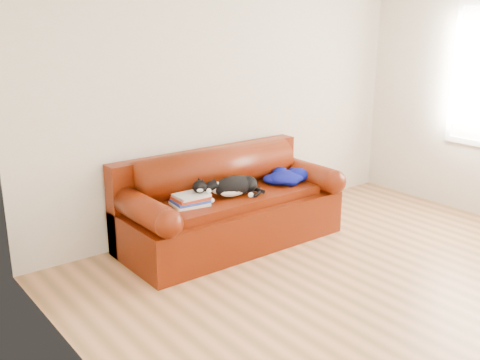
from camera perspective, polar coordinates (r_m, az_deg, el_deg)
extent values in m
plane|color=brown|center=(4.69, 13.96, -10.73)|extent=(4.50, 4.50, 0.00)
cube|color=beige|center=(5.68, -1.12, 8.35)|extent=(4.50, 0.02, 2.60)
cube|color=beige|center=(2.86, -13.57, -0.33)|extent=(0.02, 4.00, 2.60)
cube|color=#3A0F02|center=(5.35, -0.98, -4.25)|extent=(2.10, 0.90, 0.42)
cube|color=#3A0F02|center=(5.23, -0.67, -1.94)|extent=(1.66, 0.62, 0.10)
cylinder|color=black|center=(4.71, -7.77, -9.90)|extent=(0.06, 0.06, 0.05)
cylinder|color=black|center=(5.77, 8.47, -4.84)|extent=(0.06, 0.06, 0.05)
cylinder|color=black|center=(5.24, -11.42, -7.24)|extent=(0.06, 0.06, 0.05)
cylinder|color=black|center=(6.21, 4.11, -3.12)|extent=(0.06, 0.06, 0.05)
cube|color=#3A0F02|center=(5.56, -3.21, -1.12)|extent=(2.10, 0.18, 0.85)
cylinder|color=#3A0F02|center=(5.40, -2.59, 1.17)|extent=(1.70, 0.40, 0.40)
cylinder|color=#3A0F02|center=(4.78, -10.00, -2.89)|extent=(0.24, 0.88, 0.24)
sphere|color=#3A0F02|center=(4.41, -7.31, -4.42)|extent=(0.24, 0.24, 0.24)
cylinder|color=#3A0F02|center=(5.82, 6.36, 0.80)|extent=(0.24, 0.88, 0.24)
sphere|color=#3A0F02|center=(5.53, 9.51, -0.18)|extent=(0.24, 0.24, 0.24)
cube|color=beige|center=(4.94, -5.04, -2.40)|extent=(0.34, 0.28, 0.02)
cube|color=white|center=(4.94, -5.04, -2.40)|extent=(0.33, 0.27, 0.02)
cube|color=#1E3BA6|center=(4.93, -5.05, -2.12)|extent=(0.32, 0.26, 0.02)
cube|color=white|center=(4.93, -5.05, -2.12)|extent=(0.31, 0.25, 0.02)
cube|color=#A72C13|center=(4.92, -5.06, -1.85)|extent=(0.30, 0.24, 0.02)
cube|color=white|center=(4.92, -5.06, -1.85)|extent=(0.29, 0.23, 0.02)
cube|color=#BBBDC2|center=(4.91, -5.07, -1.57)|extent=(0.28, 0.22, 0.02)
cube|color=white|center=(4.91, -5.07, -1.57)|extent=(0.27, 0.21, 0.02)
ellipsoid|color=black|center=(5.16, -0.59, -0.59)|extent=(0.49, 0.37, 0.18)
ellipsoid|color=silver|center=(5.11, -0.61, -1.13)|extent=(0.33, 0.23, 0.11)
ellipsoid|color=silver|center=(5.08, -2.33, -0.81)|extent=(0.15, 0.15, 0.11)
ellipsoid|color=black|center=(5.21, 0.77, -0.55)|extent=(0.23, 0.23, 0.15)
ellipsoid|color=black|center=(5.06, -3.68, -0.28)|extent=(0.16, 0.15, 0.11)
ellipsoid|color=silver|center=(5.02, -3.62, -0.57)|extent=(0.08, 0.07, 0.05)
sphere|color=#BF7272|center=(5.01, -3.71, -0.58)|extent=(0.02, 0.02, 0.02)
cone|color=black|center=(5.02, -3.43, 0.22)|extent=(0.06, 0.06, 0.05)
cone|color=black|center=(5.08, -3.62, 0.40)|extent=(0.06, 0.06, 0.05)
cylinder|color=black|center=(5.23, 1.86, -1.05)|extent=(0.05, 0.16, 0.04)
sphere|color=silver|center=(5.07, -2.67, -1.72)|extent=(0.04, 0.04, 0.04)
sphere|color=silver|center=(5.12, 1.10, -1.52)|extent=(0.04, 0.04, 0.04)
ellipsoid|color=#020E45|center=(5.56, 4.70, 0.30)|extent=(0.41, 0.37, 0.12)
ellipsoid|color=#020E45|center=(5.62, 5.91, 0.56)|extent=(0.25, 0.22, 0.14)
ellipsoid|color=#020E45|center=(5.53, 3.58, 0.10)|extent=(0.25, 0.28, 0.09)
ellipsoid|color=#020E45|center=(5.65, 4.10, 0.69)|extent=(0.21, 0.17, 0.14)
ellipsoid|color=#020E45|center=(5.48, 5.18, -0.12)|extent=(0.16, 0.17, 0.09)
ellipsoid|color=silver|center=(5.56, 5.64, 0.47)|extent=(0.17, 0.08, 0.04)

